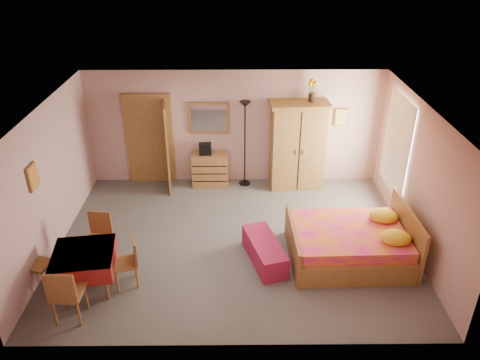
{
  "coord_description": "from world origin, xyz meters",
  "views": [
    {
      "loc": [
        0.03,
        -7.23,
        5.15
      ],
      "look_at": [
        0.1,
        0.3,
        1.15
      ],
      "focal_mm": 35.0,
      "sensor_mm": 36.0,
      "label": 1
    }
  ],
  "objects_px": {
    "wall_mirror": "(209,118)",
    "chair_west": "(39,264)",
    "chest_of_drawers": "(210,170)",
    "dining_table": "(86,270)",
    "chair_north": "(98,239)",
    "chair_east": "(125,263)",
    "wardrobe": "(297,146)",
    "chair_south": "(68,292)",
    "bench": "(265,251)",
    "sunflower_vase": "(312,90)",
    "floor_lamp": "(245,144)",
    "stereo": "(205,149)",
    "bed": "(350,235)"
  },
  "relations": [
    {
      "from": "chest_of_drawers",
      "to": "bench",
      "type": "xyz_separation_m",
      "value": [
        1.08,
        -2.84,
        -0.18
      ]
    },
    {
      "from": "chest_of_drawers",
      "to": "chair_south",
      "type": "height_order",
      "value": "chair_south"
    },
    {
      "from": "chest_of_drawers",
      "to": "dining_table",
      "type": "bearing_deg",
      "value": -117.6
    },
    {
      "from": "bed",
      "to": "dining_table",
      "type": "distance_m",
      "value": 4.46
    },
    {
      "from": "dining_table",
      "to": "chair_north",
      "type": "height_order",
      "value": "chair_north"
    },
    {
      "from": "wall_mirror",
      "to": "wardrobe",
      "type": "distance_m",
      "value": 2.03
    },
    {
      "from": "chest_of_drawers",
      "to": "bed",
      "type": "xyz_separation_m",
      "value": [
        2.56,
        -2.76,
        0.1
      ]
    },
    {
      "from": "chest_of_drawers",
      "to": "wall_mirror",
      "type": "xyz_separation_m",
      "value": [
        0.0,
        0.21,
        1.17
      ]
    },
    {
      "from": "chest_of_drawers",
      "to": "floor_lamp",
      "type": "xyz_separation_m",
      "value": [
        0.78,
        0.03,
        0.61
      ]
    },
    {
      "from": "stereo",
      "to": "wardrobe",
      "type": "bearing_deg",
      "value": -1.93
    },
    {
      "from": "sunflower_vase",
      "to": "chair_east",
      "type": "relative_size",
      "value": 0.56
    },
    {
      "from": "bench",
      "to": "floor_lamp",
      "type": "bearing_deg",
      "value": 95.91
    },
    {
      "from": "wardrobe",
      "to": "wall_mirror",
      "type": "bearing_deg",
      "value": 168.24
    },
    {
      "from": "chair_north",
      "to": "chair_west",
      "type": "bearing_deg",
      "value": 45.22
    },
    {
      "from": "sunflower_vase",
      "to": "chair_north",
      "type": "distance_m",
      "value": 5.19
    },
    {
      "from": "floor_lamp",
      "to": "sunflower_vase",
      "type": "height_order",
      "value": "sunflower_vase"
    },
    {
      "from": "chair_east",
      "to": "dining_table",
      "type": "bearing_deg",
      "value": 80.75
    },
    {
      "from": "chair_east",
      "to": "chair_south",
      "type": "bearing_deg",
      "value": 122.06
    },
    {
      "from": "stereo",
      "to": "sunflower_vase",
      "type": "xyz_separation_m",
      "value": [
        2.28,
        -0.01,
        1.34
      ]
    },
    {
      "from": "floor_lamp",
      "to": "bed",
      "type": "height_order",
      "value": "floor_lamp"
    },
    {
      "from": "bench",
      "to": "wall_mirror",
      "type": "bearing_deg",
      "value": 109.52
    },
    {
      "from": "chair_north",
      "to": "wardrobe",
      "type": "bearing_deg",
      "value": -138.02
    },
    {
      "from": "wall_mirror",
      "to": "wardrobe",
      "type": "relative_size",
      "value": 0.45
    },
    {
      "from": "bed",
      "to": "chair_south",
      "type": "relative_size",
      "value": 2.18
    },
    {
      "from": "sunflower_vase",
      "to": "chair_east",
      "type": "xyz_separation_m",
      "value": [
        -3.4,
        -3.44,
        -1.8
      ]
    },
    {
      "from": "chair_north",
      "to": "chair_east",
      "type": "height_order",
      "value": "chair_north"
    },
    {
      "from": "floor_lamp",
      "to": "chair_east",
      "type": "bearing_deg",
      "value": -120.0
    },
    {
      "from": "stereo",
      "to": "chair_east",
      "type": "distance_m",
      "value": 3.65
    },
    {
      "from": "wall_mirror",
      "to": "floor_lamp",
      "type": "bearing_deg",
      "value": -12.34
    },
    {
      "from": "chair_west",
      "to": "dining_table",
      "type": "bearing_deg",
      "value": 102.09
    },
    {
      "from": "wall_mirror",
      "to": "bed",
      "type": "xyz_separation_m",
      "value": [
        2.56,
        -2.97,
        -1.07
      ]
    },
    {
      "from": "chest_of_drawers",
      "to": "wall_mirror",
      "type": "bearing_deg",
      "value": 90.05
    },
    {
      "from": "sunflower_vase",
      "to": "floor_lamp",
      "type": "bearing_deg",
      "value": 178.99
    },
    {
      "from": "bench",
      "to": "chair_south",
      "type": "height_order",
      "value": "chair_south"
    },
    {
      "from": "floor_lamp",
      "to": "wardrobe",
      "type": "height_order",
      "value": "wardrobe"
    },
    {
      "from": "chest_of_drawers",
      "to": "bed",
      "type": "relative_size",
      "value": 0.39
    },
    {
      "from": "stereo",
      "to": "sunflower_vase",
      "type": "relative_size",
      "value": 0.56
    },
    {
      "from": "chest_of_drawers",
      "to": "chair_east",
      "type": "distance_m",
      "value": 3.64
    },
    {
      "from": "sunflower_vase",
      "to": "chair_west",
      "type": "relative_size",
      "value": 0.59
    },
    {
      "from": "wall_mirror",
      "to": "chair_west",
      "type": "relative_size",
      "value": 1.1
    },
    {
      "from": "stereo",
      "to": "bench",
      "type": "xyz_separation_m",
      "value": [
        1.18,
        -2.86,
        -0.68
      ]
    },
    {
      "from": "bed",
      "to": "chair_east",
      "type": "relative_size",
      "value": 2.45
    },
    {
      "from": "sunflower_vase",
      "to": "chair_south",
      "type": "height_order",
      "value": "sunflower_vase"
    },
    {
      "from": "sunflower_vase",
      "to": "bench",
      "type": "xyz_separation_m",
      "value": [
        -1.1,
        -2.85,
        -2.02
      ]
    },
    {
      "from": "wall_mirror",
      "to": "bed",
      "type": "height_order",
      "value": "wall_mirror"
    },
    {
      "from": "floor_lamp",
      "to": "bench",
      "type": "height_order",
      "value": "floor_lamp"
    },
    {
      "from": "wall_mirror",
      "to": "wardrobe",
      "type": "xyz_separation_m",
      "value": [
        1.94,
        -0.26,
        -0.56
      ]
    },
    {
      "from": "bed",
      "to": "chair_east",
      "type": "xyz_separation_m",
      "value": [
        -3.78,
        -0.66,
        -0.06
      ]
    },
    {
      "from": "chest_of_drawers",
      "to": "floor_lamp",
      "type": "relative_size",
      "value": 0.41
    },
    {
      "from": "wall_mirror",
      "to": "dining_table",
      "type": "distance_m",
      "value": 4.31
    }
  ]
}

